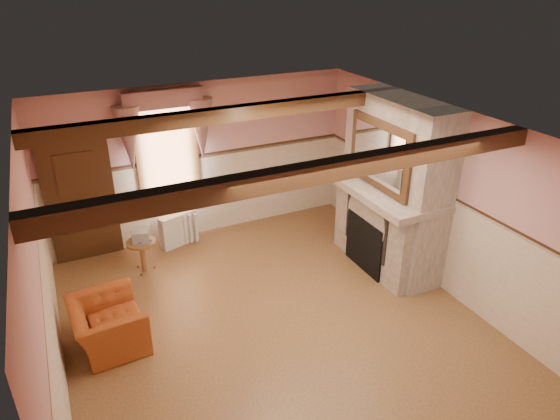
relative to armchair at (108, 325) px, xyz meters
name	(u,v)px	position (x,y,z in m)	size (l,w,h in m)	color
floor	(272,320)	(2.13, -0.47, -0.32)	(5.50, 6.00, 0.01)	brown
ceiling	(271,129)	(2.13, -0.47, 2.48)	(5.50, 6.00, 0.01)	silver
wall_back	(201,161)	(2.13, 2.53, 1.08)	(5.50, 0.02, 2.80)	#D09095
wall_front	(426,396)	(2.13, -3.47, 1.08)	(5.50, 0.02, 2.80)	#D09095
wall_left	(41,287)	(-0.62, -0.47, 1.08)	(0.02, 6.00, 2.80)	#D09095
wall_right	(437,196)	(4.88, -0.47, 1.08)	(0.02, 6.00, 2.80)	#D09095
wainscot	(272,276)	(2.13, -0.47, 0.43)	(5.50, 6.00, 1.50)	beige
chair_rail	(271,227)	(2.13, -0.47, 1.18)	(5.50, 6.00, 0.08)	black
firebox	(368,244)	(4.13, 0.13, 0.13)	(0.20, 0.95, 0.90)	black
armchair	(108,325)	(0.00, 0.00, 0.00)	(1.00, 0.87, 0.65)	#994219
side_table	(143,256)	(0.77, 1.62, -0.05)	(0.47, 0.47, 0.55)	brown
book_stack	(141,235)	(0.79, 1.65, 0.33)	(0.26, 0.32, 0.20)	#B7AD8C
radiator	(179,229)	(1.54, 2.23, -0.02)	(0.70, 0.18, 0.60)	silver
bowl	(392,187)	(4.38, -0.01, 1.14)	(0.35, 0.35, 0.09)	brown
mantel_clock	(365,169)	(4.38, 0.70, 1.20)	(0.14, 0.24, 0.20)	black
oil_lamp	(371,169)	(4.38, 0.56, 1.24)	(0.11, 0.11, 0.28)	gold
candle_red	(420,201)	(4.38, -0.66, 1.18)	(0.06, 0.06, 0.16)	maroon
jar_yellow	(394,188)	(4.38, -0.08, 1.16)	(0.06, 0.06, 0.12)	gold
fireplace	(395,186)	(4.56, 0.13, 1.08)	(0.85, 2.00, 2.80)	gray
mantel	(385,190)	(4.38, 0.13, 1.04)	(1.05, 2.05, 0.12)	gray
overmantel_mirror	(379,155)	(4.19, 0.13, 1.65)	(0.06, 1.44, 1.04)	silver
door	(81,201)	(0.03, 2.47, 0.73)	(1.10, 0.10, 2.10)	black
window	(167,153)	(1.53, 2.50, 1.33)	(1.06, 0.08, 2.02)	white
window_drapes	(165,120)	(1.53, 2.41, 1.93)	(1.30, 0.14, 1.40)	gray
ceiling_beam_front	(321,172)	(2.13, -1.67, 2.38)	(5.50, 0.18, 0.20)	black
ceiling_beam_back	(234,113)	(2.13, 0.73, 2.38)	(5.50, 0.18, 0.20)	black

